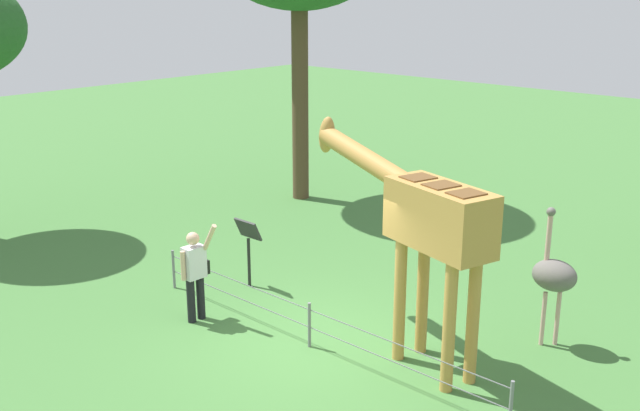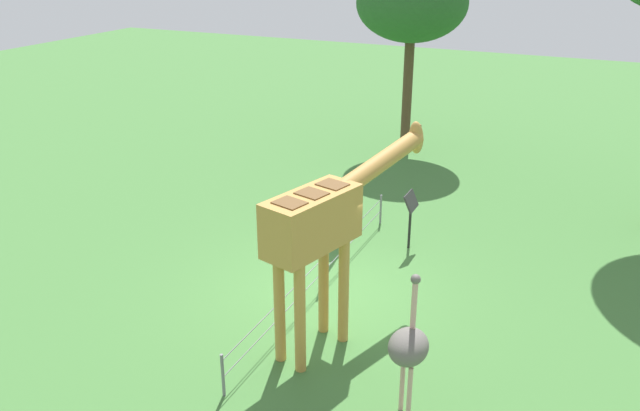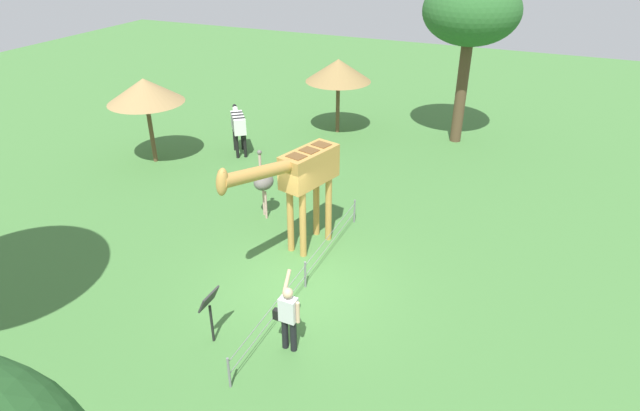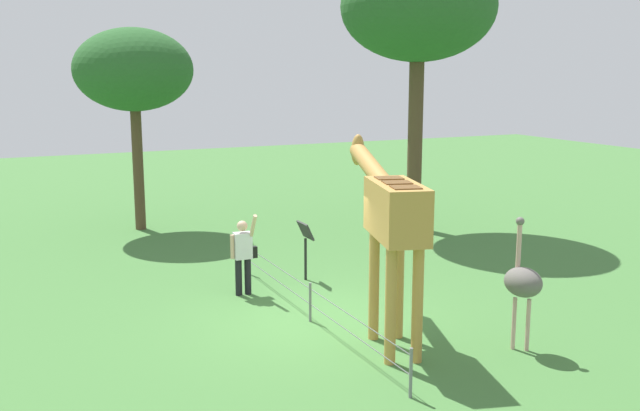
# 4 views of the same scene
# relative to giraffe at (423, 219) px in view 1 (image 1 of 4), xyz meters

# --- Properties ---
(ground_plane) EXTENTS (60.00, 60.00, 0.00)m
(ground_plane) POSITION_rel_giraffe_xyz_m (1.51, 0.70, -2.26)
(ground_plane) COLOR #427538
(giraffe) EXTENTS (3.96, 1.52, 3.39)m
(giraffe) POSITION_rel_giraffe_xyz_m (0.00, 0.00, 0.00)
(giraffe) COLOR #BC8942
(giraffe) RESTS_ON ground_plane
(visitor) EXTENTS (0.56, 0.58, 1.77)m
(visitor) POSITION_rel_giraffe_xyz_m (3.59, 1.39, -1.36)
(visitor) COLOR black
(visitor) RESTS_ON ground_plane
(ostrich) EXTENTS (0.70, 0.56, 2.25)m
(ostrich) POSITION_rel_giraffe_xyz_m (-1.23, -1.82, -1.08)
(ostrich) COLOR #CC9E93
(ostrich) RESTS_ON ground_plane
(info_sign) EXTENTS (0.56, 0.21, 1.32)m
(info_sign) POSITION_rel_giraffe_xyz_m (4.04, -0.22, -1.31)
(info_sign) COLOR black
(info_sign) RESTS_ON ground_plane
(wire_fence) EXTENTS (7.05, 0.05, 0.75)m
(wire_fence) POSITION_rel_giraffe_xyz_m (1.51, 0.80, -1.85)
(wire_fence) COLOR slate
(wire_fence) RESTS_ON ground_plane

